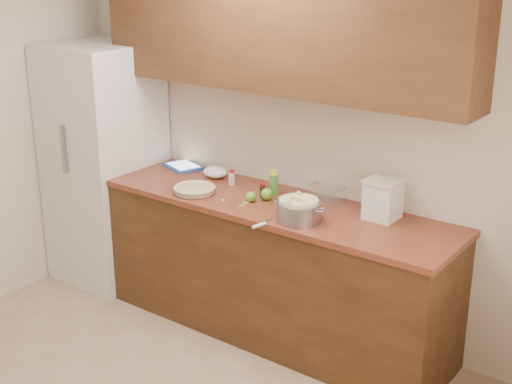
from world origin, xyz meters
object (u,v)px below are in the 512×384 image
Objects in this scene: colander at (299,210)px; pie at (195,190)px; tablet at (183,166)px; flour_canister at (383,199)px.

pie is at bearing 179.61° from colander.
pie is 0.58m from tablet.
pie is 1.25m from flour_canister.
tablet is at bearing 163.10° from colander.
colander is at bearing -138.90° from flour_canister.
pie is at bearing -20.82° from tablet.
colander is 1.32m from tablet.
colander reaches higher than tablet.
colander is 1.10× the size of tablet.
pie is 0.82m from colander.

